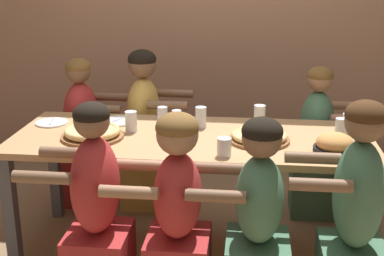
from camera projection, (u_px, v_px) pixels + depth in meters
The scene contains 23 objects.
ground_plane at pixel (192, 249), 3.48m from camera, with size 18.00×18.00×0.00m, color #896B4C.
dining_table at pixel (192, 149), 3.27m from camera, with size 2.17×0.84×0.78m.
pizza_board_main at pixel (259, 137), 3.14m from camera, with size 0.36×0.36×0.05m.
pizza_board_second at pixel (92, 133), 3.20m from camera, with size 0.38×0.38×0.06m.
skillet_bowl at pixel (335, 145), 2.92m from camera, with size 0.33×0.23×0.12m.
empty_plate_a at pixel (117, 121), 3.51m from camera, with size 0.23×0.23×0.02m.
empty_plate_b at pixel (52, 123), 3.48m from camera, with size 0.21×0.21×0.02m.
drinking_glass_a at pixel (259, 116), 3.45m from camera, with size 0.07×0.07×0.13m.
drinking_glass_b at pixel (201, 119), 3.38m from camera, with size 0.07×0.07×0.13m.
drinking_glass_c at pixel (177, 121), 3.35m from camera, with size 0.06×0.06×0.13m.
drinking_glass_d at pixel (224, 147), 2.90m from camera, with size 0.08×0.08×0.10m.
drinking_glass_e at pixel (361, 130), 3.18m from camera, with size 0.07×0.07×0.10m.
drinking_glass_f at pixel (348, 124), 3.31m from camera, with size 0.08×0.08×0.11m.
drinking_glass_g at pixel (163, 118), 3.40m from camera, with size 0.06×0.06×0.13m.
drinking_glass_h at pixel (131, 123), 3.31m from camera, with size 0.07×0.07×0.13m.
drinking_glass_i at pixel (340, 131), 3.15m from camera, with size 0.07×0.07×0.13m.
diner_near_center at pixel (177, 224), 2.71m from camera, with size 0.51×0.40×1.11m.
diner_near_midright at pixel (257, 231), 2.67m from camera, with size 0.51×0.40×1.10m.
diner_far_left at pixel (83, 139), 4.03m from camera, with size 0.51×0.40×1.12m.
diner_far_right at pixel (316, 149), 3.85m from camera, with size 0.51×0.40×1.10m.
diner_far_midleft at pixel (145, 135), 3.96m from camera, with size 0.51×0.40×1.19m.
diner_near_right at pixel (354, 228), 2.61m from camera, with size 0.51×0.40×1.19m.
diner_near_midleft at pixel (97, 219), 2.76m from camera, with size 0.51×0.40×1.15m.
Camera 1 is at (0.34, -3.05, 1.81)m, focal length 50.00 mm.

